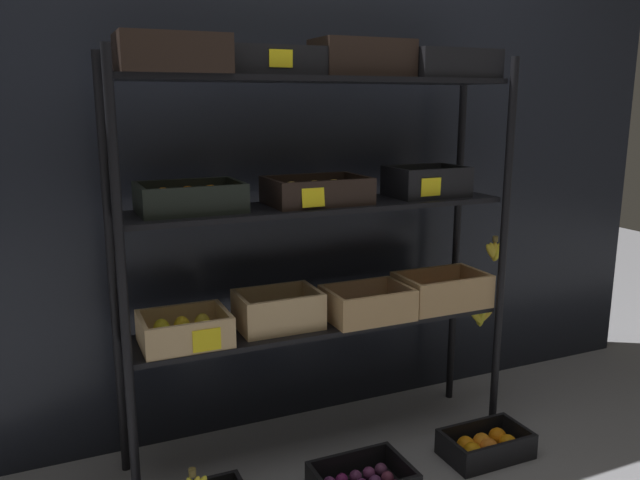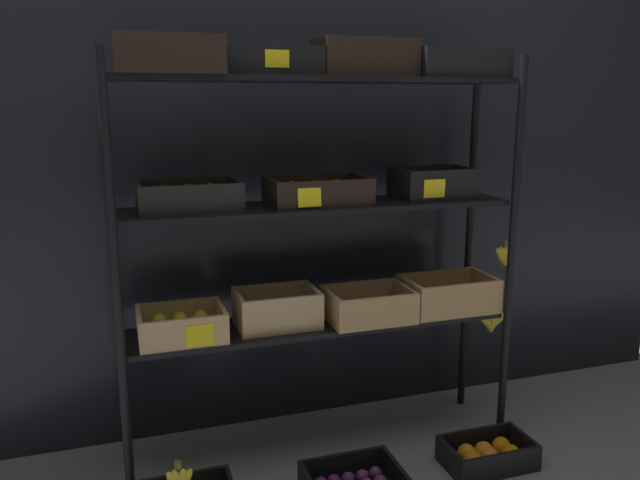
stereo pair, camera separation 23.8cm
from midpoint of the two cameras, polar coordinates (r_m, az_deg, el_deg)
name	(u,v)px [view 1 (the left image)]	position (r m, az deg, el deg)	size (l,w,h in m)	color
ground_plane	(320,447)	(2.76, -2.60, -18.19)	(10.00, 10.00, 0.00)	gray
storefront_wall	(285,104)	(2.71, -5.74, 12.13)	(3.91, 0.12, 2.78)	black
display_rack	(321,200)	(2.40, -2.74, 3.59)	(1.65, 0.35, 1.63)	black
crate_ground_orange	(486,446)	(2.73, 12.22, -17.74)	(0.35, 0.21, 0.10)	black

